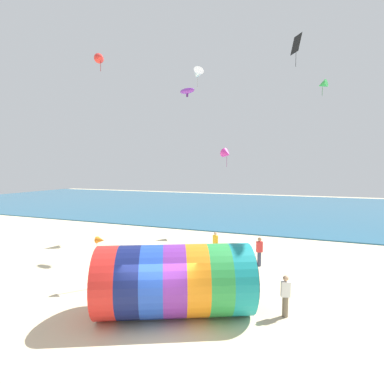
{
  "coord_description": "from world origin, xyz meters",
  "views": [
    {
      "loc": [
        5.03,
        -9.8,
        6.06
      ],
      "look_at": [
        0.06,
        3.09,
        4.95
      ],
      "focal_mm": 28.0,
      "sensor_mm": 36.0,
      "label": 1
    }
  ],
  "objects_px": {
    "kite_purple_parafoil": "(187,91)",
    "kite_white_delta": "(197,74)",
    "giant_inflatable_tube": "(175,280)",
    "bystander_near_water": "(215,243)",
    "kite_magenta_delta": "(227,154)",
    "beach_flag": "(100,242)",
    "kite_green_delta": "(322,85)",
    "kite_black_diamond": "(296,44)",
    "kite_handler": "(285,296)",
    "kite_red_delta": "(100,57)",
    "bystander_mid_beach": "(259,251)"
  },
  "relations": [
    {
      "from": "kite_black_diamond",
      "to": "bystander_near_water",
      "type": "height_order",
      "value": "kite_black_diamond"
    },
    {
      "from": "kite_magenta_delta",
      "to": "kite_black_diamond",
      "type": "height_order",
      "value": "kite_black_diamond"
    },
    {
      "from": "bystander_mid_beach",
      "to": "kite_purple_parafoil",
      "type": "bearing_deg",
      "value": 156.41
    },
    {
      "from": "kite_red_delta",
      "to": "beach_flag",
      "type": "xyz_separation_m",
      "value": [
        2.81,
        -4.01,
        -10.65
      ]
    },
    {
      "from": "kite_magenta_delta",
      "to": "giant_inflatable_tube",
      "type": "bearing_deg",
      "value": -82.89
    },
    {
      "from": "kite_black_diamond",
      "to": "bystander_near_water",
      "type": "bearing_deg",
      "value": -124.71
    },
    {
      "from": "kite_handler",
      "to": "kite_white_delta",
      "type": "height_order",
      "value": "kite_white_delta"
    },
    {
      "from": "giant_inflatable_tube",
      "to": "bystander_mid_beach",
      "type": "relative_size",
      "value": 3.81
    },
    {
      "from": "kite_red_delta",
      "to": "kite_black_diamond",
      "type": "relative_size",
      "value": 0.47
    },
    {
      "from": "kite_handler",
      "to": "kite_white_delta",
      "type": "bearing_deg",
      "value": 122.34
    },
    {
      "from": "kite_magenta_delta",
      "to": "bystander_near_water",
      "type": "bearing_deg",
      "value": -81.45
    },
    {
      "from": "kite_black_diamond",
      "to": "kite_green_delta",
      "type": "relative_size",
      "value": 2.05
    },
    {
      "from": "kite_magenta_delta",
      "to": "kite_green_delta",
      "type": "height_order",
      "value": "kite_green_delta"
    },
    {
      "from": "kite_magenta_delta",
      "to": "bystander_near_water",
      "type": "height_order",
      "value": "kite_magenta_delta"
    },
    {
      "from": "bystander_mid_beach",
      "to": "beach_flag",
      "type": "distance_m",
      "value": 9.51
    },
    {
      "from": "kite_white_delta",
      "to": "bystander_near_water",
      "type": "xyz_separation_m",
      "value": [
        3.88,
        -6.92,
        -13.91
      ]
    },
    {
      "from": "bystander_near_water",
      "to": "beach_flag",
      "type": "xyz_separation_m",
      "value": [
        -3.71,
        -7.7,
        1.54
      ]
    },
    {
      "from": "kite_magenta_delta",
      "to": "bystander_mid_beach",
      "type": "height_order",
      "value": "kite_magenta_delta"
    },
    {
      "from": "kite_green_delta",
      "to": "kite_handler",
      "type": "bearing_deg",
      "value": -96.48
    },
    {
      "from": "bystander_near_water",
      "to": "beach_flag",
      "type": "relative_size",
      "value": 0.61
    },
    {
      "from": "kite_white_delta",
      "to": "beach_flag",
      "type": "bearing_deg",
      "value": -89.32
    },
    {
      "from": "kite_handler",
      "to": "bystander_near_water",
      "type": "bearing_deg",
      "value": 125.02
    },
    {
      "from": "kite_green_delta",
      "to": "beach_flag",
      "type": "distance_m",
      "value": 20.6
    },
    {
      "from": "bystander_near_water",
      "to": "beach_flag",
      "type": "height_order",
      "value": "beach_flag"
    },
    {
      "from": "kite_purple_parafoil",
      "to": "kite_white_delta",
      "type": "height_order",
      "value": "kite_white_delta"
    },
    {
      "from": "kite_magenta_delta",
      "to": "kite_green_delta",
      "type": "bearing_deg",
      "value": -2.35
    },
    {
      "from": "kite_handler",
      "to": "kite_magenta_delta",
      "type": "xyz_separation_m",
      "value": [
        -6.24,
        14.42,
        6.47
      ]
    },
    {
      "from": "giant_inflatable_tube",
      "to": "bystander_near_water",
      "type": "relative_size",
      "value": 4.28
    },
    {
      "from": "beach_flag",
      "to": "kite_green_delta",
      "type": "bearing_deg",
      "value": 53.94
    },
    {
      "from": "bystander_near_water",
      "to": "kite_green_delta",
      "type": "bearing_deg",
      "value": 44.66
    },
    {
      "from": "kite_purple_parafoil",
      "to": "bystander_near_water",
      "type": "distance_m",
      "value": 11.28
    },
    {
      "from": "kite_white_delta",
      "to": "kite_handler",
      "type": "bearing_deg",
      "value": -57.66
    },
    {
      "from": "kite_red_delta",
      "to": "beach_flag",
      "type": "distance_m",
      "value": 11.73
    },
    {
      "from": "bystander_mid_beach",
      "to": "kite_red_delta",
      "type": "bearing_deg",
      "value": -166.58
    },
    {
      "from": "kite_handler",
      "to": "kite_red_delta",
      "type": "relative_size",
      "value": 1.43
    },
    {
      "from": "kite_purple_parafoil",
      "to": "bystander_mid_beach",
      "type": "bearing_deg",
      "value": -23.59
    },
    {
      "from": "kite_handler",
      "to": "kite_green_delta",
      "type": "xyz_separation_m",
      "value": [
        1.6,
        14.1,
        11.79
      ]
    },
    {
      "from": "kite_magenta_delta",
      "to": "beach_flag",
      "type": "distance_m",
      "value": 15.78
    },
    {
      "from": "kite_white_delta",
      "to": "bystander_near_water",
      "type": "distance_m",
      "value": 16.01
    },
    {
      "from": "kite_purple_parafoil",
      "to": "kite_handler",
      "type": "bearing_deg",
      "value": -47.83
    },
    {
      "from": "kite_magenta_delta",
      "to": "kite_black_diamond",
      "type": "bearing_deg",
      "value": -2.14
    },
    {
      "from": "kite_purple_parafoil",
      "to": "kite_magenta_delta",
      "type": "height_order",
      "value": "kite_purple_parafoil"
    },
    {
      "from": "kite_black_diamond",
      "to": "bystander_mid_beach",
      "type": "height_order",
      "value": "kite_black_diamond"
    },
    {
      "from": "giant_inflatable_tube",
      "to": "kite_green_delta",
      "type": "xyz_separation_m",
      "value": [
        5.86,
        15.57,
        11.22
      ]
    },
    {
      "from": "kite_red_delta",
      "to": "giant_inflatable_tube",
      "type": "bearing_deg",
      "value": -34.78
    },
    {
      "from": "kite_black_diamond",
      "to": "kite_green_delta",
      "type": "xyz_separation_m",
      "value": [
        2.07,
        -0.11,
        -3.42
      ]
    },
    {
      "from": "giant_inflatable_tube",
      "to": "kite_handler",
      "type": "relative_size",
      "value": 3.99
    },
    {
      "from": "kite_handler",
      "to": "kite_purple_parafoil",
      "type": "relative_size",
      "value": 1.29
    },
    {
      "from": "kite_handler",
      "to": "bystander_mid_beach",
      "type": "bearing_deg",
      "value": 107.85
    },
    {
      "from": "kite_black_diamond",
      "to": "kite_white_delta",
      "type": "relative_size",
      "value": 1.31
    }
  ]
}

